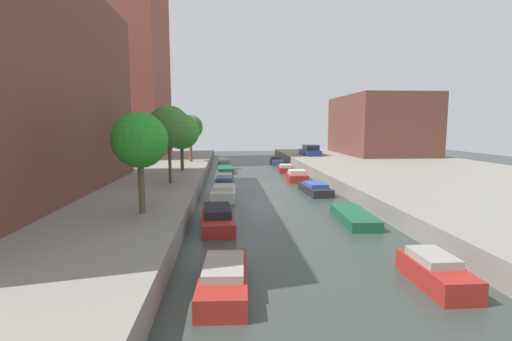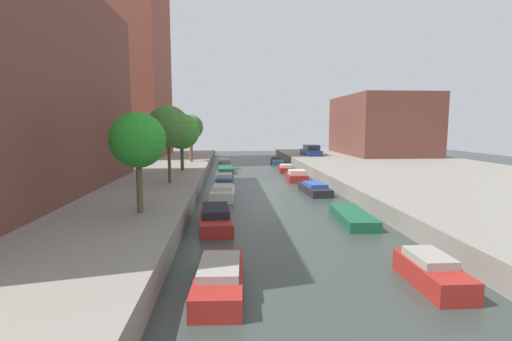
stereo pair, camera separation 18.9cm
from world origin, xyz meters
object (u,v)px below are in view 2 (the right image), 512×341
Objects in this scene: moored_boat_left_2 at (223,193)px; moored_boat_right_1 at (353,217)px; low_block_right at (380,125)px; moored_boat_right_3 at (297,176)px; apartment_tower_far at (123,51)px; moored_boat_left_3 at (225,178)px; moored_boat_right_5 at (277,161)px; street_tree_3 at (191,128)px; moored_boat_left_4 at (226,170)px; parked_car at (311,151)px; moored_boat_left_0 at (220,279)px; street_tree_2 at (182,132)px; moored_boat_left_5 at (225,163)px; moored_boat_right_4 at (286,169)px; moored_boat_right_2 at (315,189)px; moored_boat_right_0 at (432,272)px; street_tree_0 at (138,141)px; street_tree_1 at (168,127)px; moored_boat_left_1 at (216,218)px.

moored_boat_right_1 is (6.73, -6.58, -0.16)m from moored_boat_left_2.
low_block_right is 23.64m from moored_boat_right_3.
moored_boat_left_3 is (12.78, -17.02, -13.95)m from apartment_tower_far.
moored_boat_right_5 is at bearing -8.42° from apartment_tower_far.
street_tree_3 is 1.26× the size of moored_boat_left_4.
parked_car reaches higher than moored_boat_left_0.
moored_boat_left_5 is (3.59, 13.21, -4.04)m from street_tree_2.
moored_boat_left_4 is 1.30× the size of moored_boat_right_4.
street_tree_2 is at bearing 173.95° from moored_boat_left_3.
street_tree_2 is 1.17× the size of moored_boat_right_2.
moored_boat_right_2 is (0.02, 15.83, -0.07)m from moored_boat_right_0.
moored_boat_right_2 is (19.35, -23.13, -13.91)m from apartment_tower_far.
street_tree_2 is 1.25× the size of moored_boat_left_0.
moored_boat_right_2 is (6.68, -19.71, -0.01)m from moored_boat_left_5.
apartment_tower_far is 19.12m from moored_boat_left_5.
street_tree_0 is 0.94× the size of parked_car.
parked_car is at bearing 73.46° from moored_boat_left_0.
parked_car reaches higher than moored_boat_left_3.
moored_boat_left_2 is at bearing -114.54° from moored_boat_right_4.
low_block_right is 3.69× the size of moored_boat_right_2.
moored_boat_left_2 is at bearing 114.88° from moored_boat_right_0.
moored_boat_left_2 is 1.16× the size of moored_boat_right_3.
moored_boat_left_2 is 14.04m from moored_boat_left_4.
apartment_tower_far is 6.71× the size of moored_boat_left_0.
street_tree_2 is (0.00, 7.23, -0.42)m from street_tree_1.
street_tree_3 is at bearing 90.00° from street_tree_1.
low_block_right is at bearing 53.23° from street_tree_0.
moored_boat_left_1 is 1.13× the size of moored_boat_left_4.
moored_boat_left_5 is (-11.37, -2.44, -1.22)m from parked_car.
street_tree_0 reaches higher than moored_boat_right_0.
moored_boat_left_2 is 9.93m from moored_boat_right_3.
moored_boat_left_3 is 6.39m from moored_boat_left_4.
moored_boat_right_0 is (6.66, -35.54, 0.06)m from moored_boat_left_5.
street_tree_2 is 1.03× the size of parked_car.
street_tree_2 is 1.64× the size of moored_boat_right_0.
street_tree_0 reaches higher than moored_boat_left_3.
moored_boat_left_5 is 6.62m from moored_boat_right_5.
moored_boat_left_5 is 1.17× the size of moored_boat_right_4.
moored_boat_right_1 is (10.35, -14.62, -4.14)m from street_tree_2.
street_tree_1 is at bearing -90.00° from street_tree_3.
apartment_tower_far reaches higher than street_tree_1.
moored_boat_right_3 is (10.08, 15.52, -3.83)m from street_tree_0.
parked_car is 1.55× the size of moored_boat_right_4.
moored_boat_right_4 is at bearing -90.51° from moored_boat_right_5.
moored_boat_right_3 is at bearing -106.83° from parked_car.
moored_boat_right_0 is 0.92× the size of moored_boat_right_5.
moored_boat_right_1 is at bearing 48.88° from moored_boat_left_0.
moored_boat_right_4 is at bearing -28.58° from apartment_tower_far.
moored_boat_right_4 reaches higher than moored_boat_left_4.
street_tree_1 is 1.71× the size of moored_boat_right_3.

